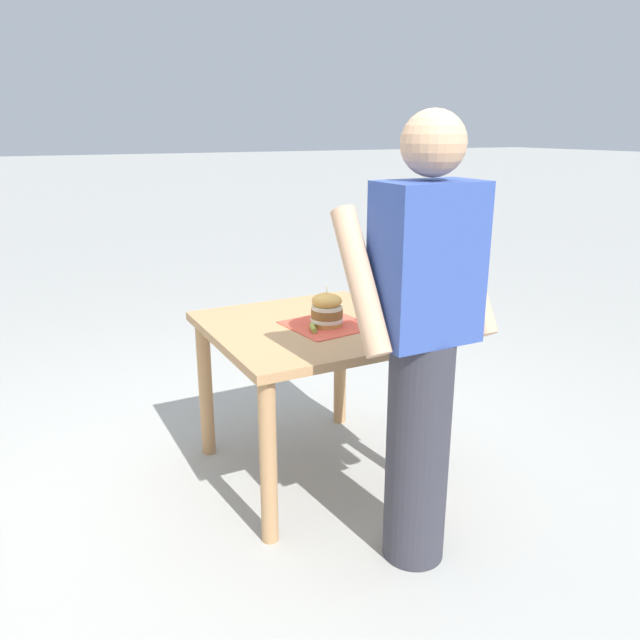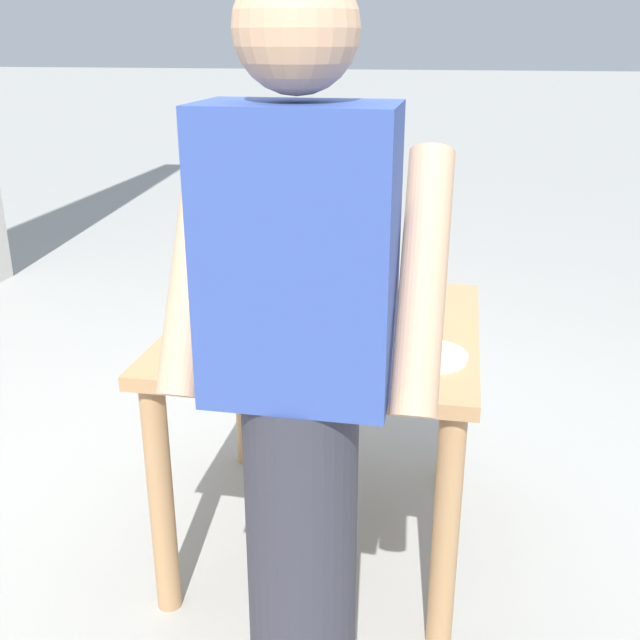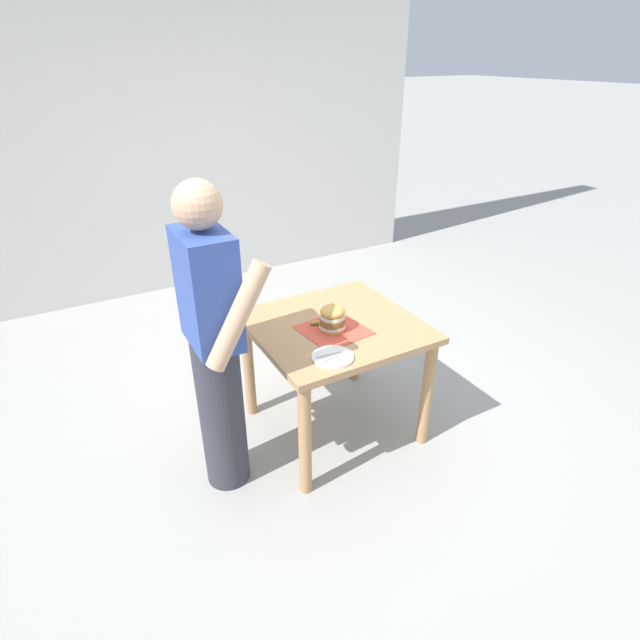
% 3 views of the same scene
% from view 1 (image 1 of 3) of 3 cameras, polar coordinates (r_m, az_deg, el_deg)
% --- Properties ---
extents(ground_plane, '(80.00, 80.00, 0.00)m').
position_cam_1_polar(ground_plane, '(3.18, -0.85, -13.57)').
color(ground_plane, '#9E9E99').
extents(patio_table, '(0.90, 0.94, 0.76)m').
position_cam_1_polar(patio_table, '(2.91, -0.91, -2.90)').
color(patio_table, tan).
rests_on(patio_table, ground).
extents(serving_paper, '(0.38, 0.38, 0.00)m').
position_cam_1_polar(serving_paper, '(2.86, 0.67, -0.47)').
color(serving_paper, '#D64C38').
rests_on(serving_paper, patio_table).
extents(sandwich, '(0.15, 0.15, 0.19)m').
position_cam_1_polar(sandwich, '(2.83, 0.64, 0.98)').
color(sandwich, gold).
rests_on(sandwich, serving_paper).
extents(pickle_spear, '(0.05, 0.09, 0.02)m').
position_cam_1_polar(pickle_spear, '(2.77, -0.63, -0.75)').
color(pickle_spear, '#8EA83D').
rests_on(pickle_spear, serving_paper).
extents(side_plate_with_forks, '(0.22, 0.22, 0.02)m').
position_cam_1_polar(side_plate_with_forks, '(2.86, 6.48, -0.51)').
color(side_plate_with_forks, white).
rests_on(side_plate_with_forks, patio_table).
extents(diner_across_table, '(0.55, 0.35, 1.69)m').
position_cam_1_polar(diner_across_table, '(2.27, 9.34, -2.15)').
color(diner_across_table, '#33333D').
rests_on(diner_across_table, ground).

